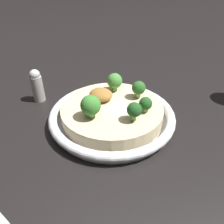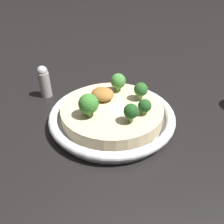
{
  "view_description": "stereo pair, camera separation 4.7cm",
  "coord_description": "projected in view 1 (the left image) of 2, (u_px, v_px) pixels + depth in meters",
  "views": [
    {
      "loc": [
        0.22,
        -0.32,
        0.29
      ],
      "look_at": [
        0.0,
        0.0,
        0.02
      ],
      "focal_mm": 35.0,
      "sensor_mm": 36.0,
      "label": 1
    },
    {
      "loc": [
        0.26,
        -0.29,
        0.29
      ],
      "look_at": [
        0.0,
        0.0,
        0.02
      ],
      "focal_mm": 35.0,
      "sensor_mm": 36.0,
      "label": 2
    }
  ],
  "objects": [
    {
      "name": "ground_plane",
      "position": [
        112.0,
        121.0,
        0.49
      ],
      "size": [
        6.0,
        6.0,
        0.0
      ],
      "primitive_type": "plane",
      "color": "black"
    },
    {
      "name": "risotto_bowl",
      "position": [
        112.0,
        114.0,
        0.48
      ],
      "size": [
        0.27,
        0.27,
        0.04
      ],
      "color": "silver",
      "rests_on": "ground_plane"
    },
    {
      "name": "cheese_sprinkle",
      "position": [
        118.0,
        106.0,
        0.45
      ],
      "size": [
        0.05,
        0.05,
        0.01
      ],
      "color": "white",
      "rests_on": "risotto_bowl"
    },
    {
      "name": "crispy_onion_garnish",
      "position": [
        101.0,
        95.0,
        0.48
      ],
      "size": [
        0.05,
        0.05,
        0.02
      ],
      "color": "olive",
      "rests_on": "risotto_bowl"
    },
    {
      "name": "broccoli_back_right",
      "position": [
        139.0,
        88.0,
        0.48
      ],
      "size": [
        0.03,
        0.03,
        0.04
      ],
      "color": "#84A856",
      "rests_on": "risotto_bowl"
    },
    {
      "name": "broccoli_front_right",
      "position": [
        134.0,
        110.0,
        0.41
      ],
      "size": [
        0.03,
        0.03,
        0.04
      ],
      "color": "#759E4C",
      "rests_on": "risotto_bowl"
    },
    {
      "name": "broccoli_front",
      "position": [
        91.0,
        106.0,
        0.42
      ],
      "size": [
        0.04,
        0.04,
        0.05
      ],
      "color": "#84A856",
      "rests_on": "risotto_bowl"
    },
    {
      "name": "broccoli_back_left",
      "position": [
        115.0,
        81.0,
        0.51
      ],
      "size": [
        0.04,
        0.04,
        0.04
      ],
      "color": "#759E4C",
      "rests_on": "risotto_bowl"
    },
    {
      "name": "broccoli_right",
      "position": [
        146.0,
        104.0,
        0.44
      ],
      "size": [
        0.03,
        0.03,
        0.03
      ],
      "color": "#668E47",
      "rests_on": "risotto_bowl"
    },
    {
      "name": "pepper_shaker",
      "position": [
        37.0,
        85.0,
        0.54
      ],
      "size": [
        0.03,
        0.03,
        0.08
      ],
      "color": "#9E9993",
      "rests_on": "ground_plane"
    }
  ]
}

